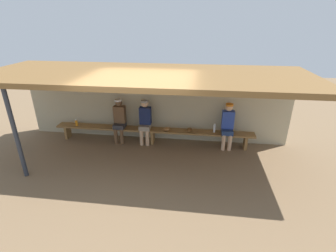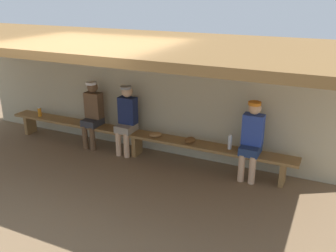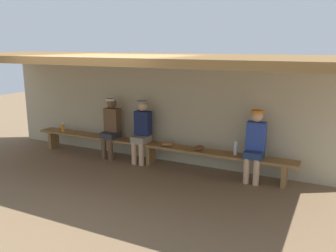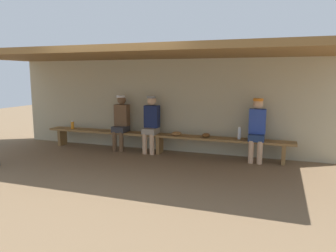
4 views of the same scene
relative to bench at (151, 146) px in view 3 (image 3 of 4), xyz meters
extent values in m
plane|color=brown|center=(0.00, -1.55, -0.39)|extent=(24.00, 24.00, 0.00)
cube|color=#B7AD8C|center=(0.00, 0.45, 0.71)|extent=(8.00, 0.20, 2.20)
cube|color=brown|center=(0.00, -0.85, 1.87)|extent=(8.00, 2.80, 0.12)
cube|color=olive|center=(0.00, 0.00, 0.05)|extent=(6.00, 0.36, 0.05)
cube|color=olive|center=(-2.75, 0.00, -0.18)|extent=(0.08, 0.29, 0.41)
cube|color=olive|center=(0.00, 0.00, -0.18)|extent=(0.08, 0.29, 0.41)
cube|color=olive|center=(2.75, 0.00, -0.18)|extent=(0.08, 0.29, 0.41)
cube|color=#333338|center=(-1.01, -0.02, 0.14)|extent=(0.32, 0.40, 0.14)
cylinder|color=brown|center=(-1.10, -0.18, -0.15)|extent=(0.11, 0.11, 0.48)
cylinder|color=brown|center=(-0.92, -0.18, -0.15)|extent=(0.11, 0.11, 0.48)
cube|color=brown|center=(-1.01, 0.06, 0.47)|extent=(0.34, 0.20, 0.52)
sphere|color=brown|center=(-1.01, 0.06, 0.84)|extent=(0.21, 0.21, 0.21)
cylinder|color=white|center=(-1.01, 0.02, 0.93)|extent=(0.21, 0.21, 0.05)
cube|color=gray|center=(-0.22, -0.02, 0.14)|extent=(0.32, 0.40, 0.14)
cylinder|color=#DBAD84|center=(-0.31, -0.18, -0.15)|extent=(0.11, 0.11, 0.48)
cylinder|color=#DBAD84|center=(-0.13, -0.18, -0.15)|extent=(0.11, 0.11, 0.48)
cube|color=#19234C|center=(-0.22, 0.06, 0.47)|extent=(0.34, 0.20, 0.52)
sphere|color=#DBAD84|center=(-0.22, 0.06, 0.84)|extent=(0.21, 0.21, 0.21)
cylinder|color=gray|center=(-0.22, 0.02, 0.93)|extent=(0.21, 0.21, 0.05)
cube|color=navy|center=(2.19, -0.02, 0.14)|extent=(0.32, 0.40, 0.14)
cylinder|color=#DBAD84|center=(2.10, -0.18, -0.15)|extent=(0.11, 0.11, 0.48)
cylinder|color=#DBAD84|center=(2.28, -0.18, -0.15)|extent=(0.11, 0.11, 0.48)
cube|color=#2D47A5|center=(2.19, 0.06, 0.47)|extent=(0.34, 0.20, 0.52)
sphere|color=#DBAD84|center=(2.19, 0.06, 0.84)|extent=(0.21, 0.21, 0.21)
cylinder|color=orange|center=(2.19, 0.02, 0.93)|extent=(0.21, 0.21, 0.05)
cylinder|color=silver|center=(1.83, 0.01, 0.19)|extent=(0.07, 0.07, 0.24)
cylinder|color=white|center=(1.83, 0.01, 0.32)|extent=(0.05, 0.05, 0.02)
cylinder|color=orange|center=(-2.38, -0.04, 0.16)|extent=(0.08, 0.08, 0.18)
cylinder|color=white|center=(-2.38, -0.04, 0.27)|extent=(0.05, 0.05, 0.02)
ellipsoid|color=olive|center=(0.43, -0.04, 0.12)|extent=(0.29, 0.28, 0.09)
ellipsoid|color=brown|center=(1.11, -0.01, 0.12)|extent=(0.18, 0.25, 0.09)
camera|label=1|loc=(1.34, -6.64, 3.11)|focal=26.32mm
camera|label=2|loc=(3.38, -5.73, 2.64)|focal=39.69mm
camera|label=3|loc=(3.55, -6.29, 2.11)|focal=37.79mm
camera|label=4|loc=(2.63, -6.89, 1.44)|focal=34.21mm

